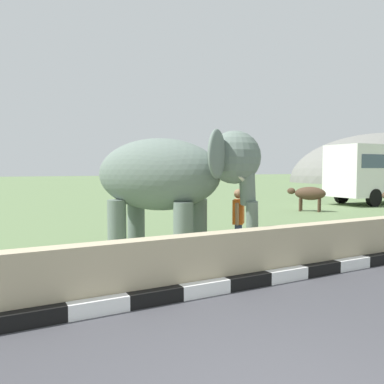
# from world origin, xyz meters

# --- Properties ---
(striped_curb) EXTENTS (16.20, 0.20, 0.24)m
(striped_curb) POSITION_xyz_m (-0.35, 3.36, 0.12)
(striped_curb) COLOR white
(striped_curb) RESTS_ON ground_plane
(barrier_parapet) EXTENTS (28.00, 0.36, 1.00)m
(barrier_parapet) POSITION_xyz_m (2.00, 3.66, 0.50)
(barrier_parapet) COLOR tan
(barrier_parapet) RESTS_ON ground_plane
(elephant) EXTENTS (3.74, 3.91, 2.97)m
(elephant) POSITION_xyz_m (1.64, 6.01, 1.95)
(elephant) COLOR slate
(elephant) RESTS_ON ground_plane
(person_handler) EXTENTS (0.51, 0.55, 1.66)m
(person_handler) POSITION_xyz_m (3.14, 5.44, 0.93)
(person_handler) COLOR navy
(person_handler) RESTS_ON ground_plane
(cow_mid) EXTENTS (1.46, 1.77, 1.23)m
(cow_mid) POSITION_xyz_m (12.08, 12.07, 0.87)
(cow_mid) COLOR #473323
(cow_mid) RESTS_ON ground_plane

